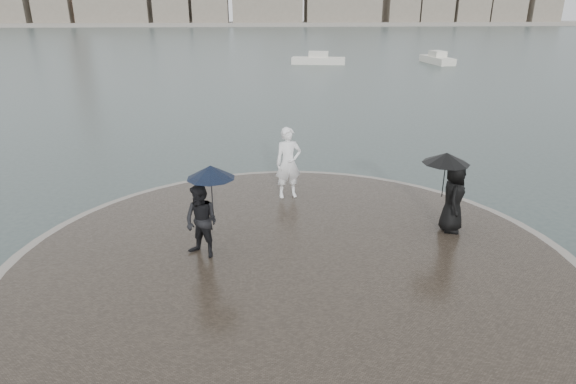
{
  "coord_description": "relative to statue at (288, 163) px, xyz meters",
  "views": [
    {
      "loc": [
        -0.86,
        -5.62,
        5.45
      ],
      "look_at": [
        0.0,
        4.8,
        1.45
      ],
      "focal_mm": 30.0,
      "sensor_mm": 36.0,
      "label": 1
    }
  ],
  "objects": [
    {
      "name": "kerb_ring",
      "position": [
        -0.21,
        -3.79,
        -1.21
      ],
      "size": [
        12.5,
        12.5,
        0.32
      ],
      "primitive_type": "cylinder",
      "color": "gray",
      "rests_on": "ground"
    },
    {
      "name": "quay_tip",
      "position": [
        -0.21,
        -3.79,
        -1.19
      ],
      "size": [
        11.9,
        11.9,
        0.36
      ],
      "primitive_type": "cylinder",
      "color": "#2D261E",
      "rests_on": "ground"
    },
    {
      "name": "statue",
      "position": [
        0.0,
        0.0,
        0.0
      ],
      "size": [
        0.81,
        0.6,
        2.02
      ],
      "primitive_type": "imported",
      "rotation": [
        0.0,
        0.0,
        0.16
      ],
      "color": "white",
      "rests_on": "quay_tip"
    },
    {
      "name": "visitor_left",
      "position": [
        -2.08,
        -3.37,
        0.1
      ],
      "size": [
        1.26,
        1.09,
        2.04
      ],
      "color": "black",
      "rests_on": "quay_tip"
    },
    {
      "name": "visitor_right",
      "position": [
        3.68,
        -2.55,
        0.12
      ],
      "size": [
        1.22,
        1.15,
        1.95
      ],
      "color": "black",
      "rests_on": "quay_tip"
    },
    {
      "name": "far_skyline",
      "position": [
        -6.51,
        153.42,
        4.24
      ],
      "size": [
        260.0,
        20.0,
        37.0
      ],
      "color": "gray",
      "rests_on": "ground"
    },
    {
      "name": "boats",
      "position": [
        12.58,
        38.02,
        -0.99
      ],
      "size": [
        16.41,
        5.6,
        1.5
      ],
      "color": "silver",
      "rests_on": "ground"
    }
  ]
}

